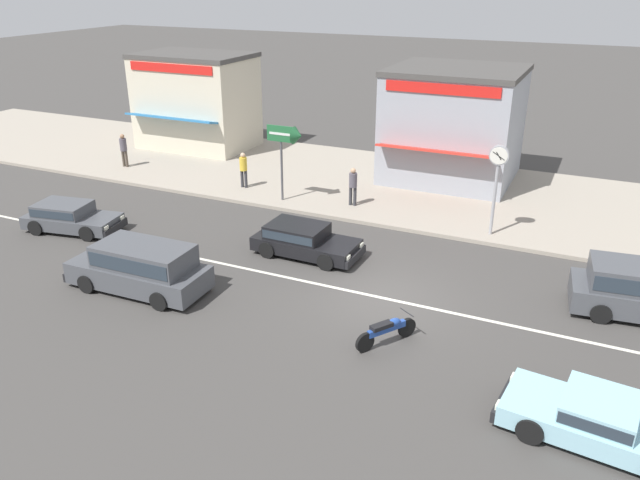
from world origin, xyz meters
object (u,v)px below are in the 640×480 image
hatchback_black_5 (303,239)px  pedestrian_by_shop (243,167)px  pedestrian_near_clock (353,184)px  pedestrian_mid_kerb (124,148)px  sedan_pale_blue_4 (598,419)px  street_clock (498,168)px  shopfront_corner_warung (196,101)px  hatchback_dark_grey_1 (69,216)px  minivan_dark_grey_3 (141,266)px  motorcycle_2 (387,330)px  shopfront_mid_block (454,124)px  arrow_signboard (293,139)px

hatchback_black_5 → pedestrian_by_shop: (-5.61, 5.22, 0.52)m
pedestrian_near_clock → pedestrian_mid_kerb: pedestrian_mid_kerb is taller
sedan_pale_blue_4 → street_clock: (-4.22, 10.33, 2.24)m
sedan_pale_blue_4 → shopfront_corner_warung: bearing=142.9°
shopfront_corner_warung → pedestrian_near_clock: bearing=-25.1°
hatchback_dark_grey_1 → minivan_dark_grey_3: 6.47m
hatchback_dark_grey_1 → hatchback_black_5: (9.27, 1.80, 0.00)m
motorcycle_2 → shopfront_mid_block: (-2.06, 15.07, 2.32)m
pedestrian_near_clock → motorcycle_2: bearing=-62.8°
sedan_pale_blue_4 → motorcycle_2: bearing=162.5°
hatchback_dark_grey_1 → shopfront_corner_warung: (-2.54, 12.34, 2.13)m
pedestrian_by_shop → hatchback_dark_grey_1: bearing=-117.5°
arrow_signboard → street_clock: bearing=-0.4°
hatchback_black_5 → pedestrian_near_clock: (-0.16, 5.10, 0.52)m
pedestrian_by_shop → shopfront_corner_warung: size_ratio=0.27×
hatchback_black_5 → arrow_signboard: (-2.62, 4.41, 2.35)m
pedestrian_near_clock → shopfront_corner_warung: bearing=154.9°
arrow_signboard → minivan_dark_grey_3: bearing=-95.1°
sedan_pale_blue_4 → hatchback_black_5: bearing=149.2°
pedestrian_by_shop → shopfront_corner_warung: bearing=139.3°
hatchback_black_5 → pedestrian_mid_kerb: bearing=156.8°
minivan_dark_grey_3 → pedestrian_mid_kerb: bearing=133.0°
sedan_pale_blue_4 → hatchback_black_5: 11.67m
pedestrian_mid_kerb → shopfront_corner_warung: shopfront_corner_warung is taller
sedan_pale_blue_4 → hatchback_black_5: hatchback_black_5 is taller
sedan_pale_blue_4 → pedestrian_near_clock: bearing=132.6°
sedan_pale_blue_4 → pedestrian_by_shop: pedestrian_by_shop is taller
street_clock → shopfront_corner_warung: bearing=160.6°
hatchback_dark_grey_1 → pedestrian_near_clock: (9.11, 6.90, 0.52)m
hatchback_dark_grey_1 → motorcycle_2: size_ratio=2.29×
hatchback_black_5 → street_clock: (5.80, 4.35, 2.18)m
minivan_dark_grey_3 → sedan_pale_blue_4: size_ratio=1.08×
shopfront_corner_warung → pedestrian_by_shop: bearing=-40.7°
hatchback_dark_grey_1 → pedestrian_mid_kerb: (-3.58, 7.31, 0.54)m
pedestrian_mid_kerb → shopfront_corner_warung: (1.04, 5.03, 1.59)m
shopfront_corner_warung → hatchback_black_5: bearing=-41.8°
minivan_dark_grey_3 → street_clock: size_ratio=1.35×
pedestrian_near_clock → shopfront_mid_block: bearing=64.1°
pedestrian_near_clock → hatchback_black_5: bearing=-88.2°
minivan_dark_grey_3 → motorcycle_2: (8.08, 0.29, -0.42)m
pedestrian_mid_kerb → shopfront_mid_block: size_ratio=0.27×
hatchback_black_5 → pedestrian_near_clock: pedestrian_near_clock is taller
hatchback_dark_grey_1 → pedestrian_mid_kerb: size_ratio=2.34×
arrow_signboard → hatchback_black_5: bearing=-59.3°
minivan_dark_grey_3 → street_clock: 12.98m
sedan_pale_blue_4 → street_clock: size_ratio=1.24×
hatchback_dark_grey_1 → arrow_signboard: arrow_signboard is taller
motorcycle_2 → street_clock: street_clock is taller
sedan_pale_blue_4 → pedestrian_by_shop: 19.23m
pedestrian_by_shop → arrow_signboard: bearing=-15.1°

